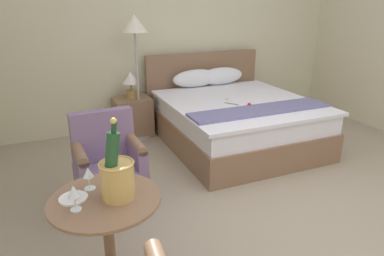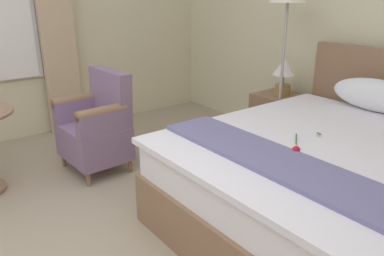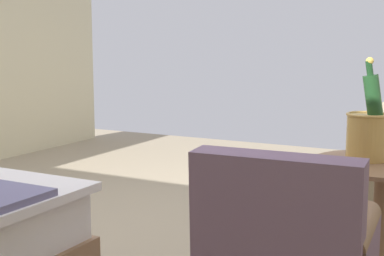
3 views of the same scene
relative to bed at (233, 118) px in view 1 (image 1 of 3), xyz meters
name	(u,v)px [view 1 (image 1 of 3)]	position (x,y,z in m)	size (l,w,h in m)	color
ground_plane	(305,230)	(-0.39, -1.93, -0.34)	(7.57, 7.57, 0.00)	tan
wall_headboard_side	(174,24)	(-0.39, 1.16, 1.16)	(5.46, 0.12, 3.01)	beige
bed	(233,118)	(0.00, 0.00, 0.00)	(1.82, 2.09, 1.09)	#856146
nightstand	(133,117)	(-1.17, 0.81, -0.07)	(0.53, 0.42, 0.54)	#856146
bedside_lamp	(131,82)	(-1.17, 0.81, 0.43)	(0.23, 0.23, 0.37)	#A17B40
floor_lamp_brass	(135,36)	(-1.10, 0.69, 1.05)	(0.34, 0.34, 1.66)	#ADA8AB
side_table_round	(108,231)	(-1.99, -1.89, 0.08)	(0.69, 0.69, 0.67)	#856146
champagne_bucket	(117,175)	(-1.91, -1.91, 0.48)	(0.22, 0.22, 0.51)	tan
wine_glass_near_bucket	(88,174)	(-2.05, -1.74, 0.43)	(0.07, 0.07, 0.15)	white
wine_glass_near_edge	(74,193)	(-2.16, -1.95, 0.44)	(0.07, 0.07, 0.16)	white
snack_plate	(73,198)	(-2.16, -1.82, 0.33)	(0.17, 0.17, 0.04)	white
armchair_by_window	(109,167)	(-1.81, -0.92, 0.06)	(0.61, 0.53, 0.89)	#856146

